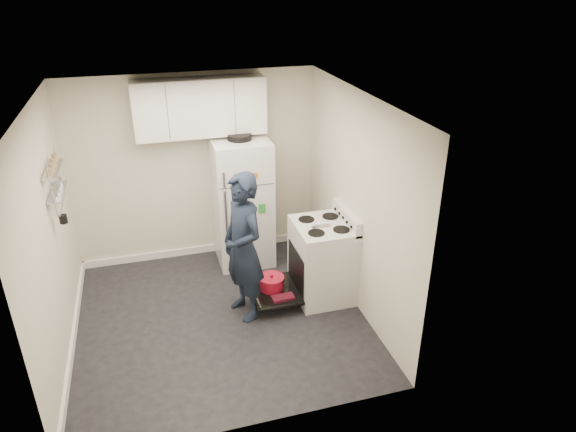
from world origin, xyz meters
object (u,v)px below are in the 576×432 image
object	(u,v)px
electric_range	(321,261)
open_oven_door	(273,287)
refrigerator	(242,202)
person	(243,248)

from	to	relation	value
electric_range	open_oven_door	world-z (taller)	electric_range
open_oven_door	refrigerator	world-z (taller)	refrigerator
electric_range	refrigerator	xyz separation A→B (m)	(-0.72, 1.10, 0.39)
electric_range	refrigerator	bearing A→B (deg)	123.36
refrigerator	person	distance (m)	1.24
person	electric_range	bearing A→B (deg)	78.32
electric_range	refrigerator	world-z (taller)	refrigerator
electric_range	person	distance (m)	1.05
refrigerator	person	bearing A→B (deg)	-101.12
open_oven_door	refrigerator	xyz separation A→B (m)	(-0.13, 1.08, 0.67)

